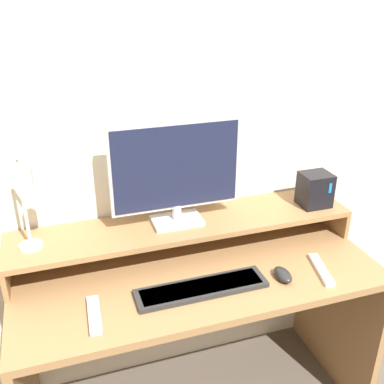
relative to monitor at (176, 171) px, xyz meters
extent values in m
cube|color=beige|center=(0.03, 0.16, 0.18)|extent=(6.00, 0.05, 2.50)
cube|color=olive|center=(0.03, -0.17, -0.36)|extent=(1.38, 0.59, 0.03)
cube|color=olive|center=(0.70, -0.17, -0.72)|extent=(0.03, 0.59, 0.69)
cube|color=olive|center=(-0.65, -0.01, -0.29)|extent=(0.02, 0.27, 0.11)
cube|color=olive|center=(0.71, -0.01, -0.29)|extent=(0.02, 0.27, 0.11)
cube|color=olive|center=(0.03, -0.01, -0.23)|extent=(1.38, 0.27, 0.02)
cube|color=#BCBCC1|center=(0.00, 0.00, -0.21)|extent=(0.20, 0.12, 0.02)
cylinder|color=#BCBCC1|center=(0.00, 0.00, -0.17)|extent=(0.04, 0.04, 0.06)
cube|color=#B7B7BC|center=(0.00, 0.00, 0.02)|extent=(0.51, 0.02, 0.35)
cube|color=#191E38|center=(0.00, -0.01, 0.02)|extent=(0.48, 0.01, 0.32)
cylinder|color=silver|center=(-0.55, -0.01, -0.21)|extent=(0.08, 0.08, 0.01)
cylinder|color=silver|center=(-0.55, -0.01, -0.04)|extent=(0.01, 0.01, 0.33)
cylinder|color=silver|center=(-0.52, -0.06, 0.12)|extent=(0.08, 0.11, 0.01)
cylinder|color=silver|center=(-0.48, -0.11, 0.10)|extent=(0.05, 0.05, 0.05)
cube|color=black|center=(0.60, -0.03, -0.15)|extent=(0.12, 0.11, 0.14)
cube|color=#1972F2|center=(0.63, -0.09, -0.12)|extent=(0.01, 0.00, 0.04)
cube|color=#282828|center=(0.01, -0.28, -0.34)|extent=(0.48, 0.12, 0.02)
cube|color=black|center=(0.01, -0.28, -0.33)|extent=(0.44, 0.09, 0.01)
ellipsoid|color=black|center=(0.31, -0.31, -0.33)|extent=(0.05, 0.10, 0.04)
cube|color=#99999E|center=(-0.37, -0.30, -0.34)|extent=(0.05, 0.19, 0.02)
cube|color=white|center=(0.47, -0.32, -0.34)|extent=(0.08, 0.20, 0.02)
camera|label=1|loc=(-0.43, -1.50, 0.65)|focal=42.00mm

